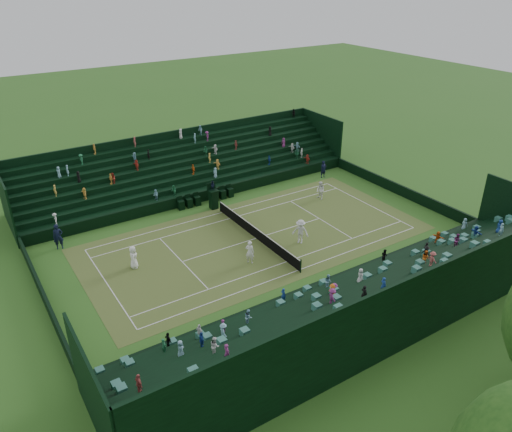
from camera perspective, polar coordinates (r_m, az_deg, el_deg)
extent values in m
plane|color=#326921|center=(39.40, 0.00, -2.60)|extent=(160.00, 160.00, 0.00)
cube|color=#386D24|center=(39.40, 0.00, -2.59)|extent=(12.97, 26.77, 0.01)
cube|color=black|center=(48.73, 15.95, 2.97)|extent=(17.17, 0.20, 1.00)
cube|color=black|center=(34.59, -23.01, -8.65)|extent=(17.17, 0.20, 1.00)
cube|color=black|center=(33.39, 7.96, -7.84)|extent=(0.20, 31.77, 1.00)
cube|color=black|center=(45.78, -5.75, 2.35)|extent=(0.20, 31.77, 1.00)
cube|color=black|center=(33.09, 8.52, -8.25)|extent=(0.80, 32.00, 1.00)
cube|color=black|center=(32.48, 9.47, -8.59)|extent=(0.80, 32.00, 1.45)
cube|color=black|center=(31.89, 10.45, -8.93)|extent=(0.80, 32.00, 1.90)
cube|color=black|center=(31.30, 11.48, -9.29)|extent=(0.80, 32.00, 2.35)
cube|color=black|center=(30.73, 12.54, -9.66)|extent=(0.80, 32.00, 2.80)
cube|color=black|center=(30.17, 13.65, -10.04)|extent=(0.80, 32.00, 3.25)
cube|color=black|center=(29.62, 14.80, -10.43)|extent=(0.80, 32.00, 3.70)
cube|color=black|center=(29.09, 16.00, -10.83)|extent=(0.80, 32.00, 4.15)
cube|color=black|center=(28.62, 16.83, -10.71)|extent=(0.20, 32.00, 4.90)
cube|color=black|center=(46.19, -6.03, 2.57)|extent=(0.80, 32.00, 1.00)
cube|color=black|center=(46.76, -6.50, 3.15)|extent=(0.80, 32.00, 1.45)
cube|color=black|center=(47.33, -6.95, 3.73)|extent=(0.80, 32.00, 1.90)
cube|color=black|center=(47.92, -7.39, 4.29)|extent=(0.80, 32.00, 2.35)
cube|color=black|center=(48.51, -7.82, 4.83)|extent=(0.80, 32.00, 2.80)
cube|color=black|center=(49.11, -8.24, 5.36)|extent=(0.80, 32.00, 3.25)
cube|color=black|center=(49.71, -8.66, 5.88)|extent=(0.80, 32.00, 3.70)
cube|color=black|center=(50.32, -9.06, 6.39)|extent=(0.80, 32.00, 4.15)
cube|color=black|center=(50.63, -9.33, 6.95)|extent=(0.20, 32.00, 4.90)
cylinder|color=black|center=(43.59, -4.11, 1.16)|extent=(0.10, 0.10, 1.06)
cylinder|color=black|center=(35.09, 5.13, -5.73)|extent=(0.10, 0.10, 1.06)
cube|color=black|center=(39.18, 0.00, -2.01)|extent=(11.57, 0.02, 0.86)
cube|color=white|center=(38.95, 0.00, -1.41)|extent=(11.57, 0.04, 0.07)
cube|color=black|center=(44.08, -4.88, 1.86)|extent=(0.65, 0.65, 1.66)
cube|color=black|center=(43.72, -4.93, 2.91)|extent=(0.83, 0.83, 0.09)
cube|color=black|center=(43.85, -5.14, 3.44)|extent=(0.07, 0.83, 0.65)
imported|color=black|center=(43.53, -4.95, 3.48)|extent=(0.47, 0.51, 0.86)
cube|color=black|center=(44.40, -8.57, 1.24)|extent=(0.51, 0.51, 0.82)
cube|color=black|center=(44.40, -8.75, 1.96)|extent=(0.06, 0.51, 0.51)
cube|color=black|center=(44.70, -7.64, 1.49)|extent=(0.51, 0.51, 0.82)
cube|color=black|center=(44.69, -7.83, 2.20)|extent=(0.06, 0.51, 0.51)
cube|color=black|center=(45.00, -6.73, 1.72)|extent=(0.51, 0.51, 0.82)
cube|color=black|center=(45.00, -6.91, 2.43)|extent=(0.06, 0.51, 0.51)
cube|color=black|center=(45.73, -4.71, 2.24)|extent=(0.51, 0.51, 0.82)
cube|color=black|center=(45.73, -4.89, 2.94)|extent=(0.06, 0.51, 0.51)
cube|color=black|center=(46.07, -3.84, 2.47)|extent=(0.51, 0.51, 0.82)
cube|color=black|center=(46.07, -4.01, 3.16)|extent=(0.06, 0.51, 0.51)
cube|color=black|center=(46.42, -2.98, 2.69)|extent=(0.51, 0.51, 0.82)
cube|color=black|center=(46.42, -3.15, 3.38)|extent=(0.06, 0.51, 0.51)
imported|color=white|center=(36.38, -13.83, -4.60)|extent=(0.99, 0.82, 1.72)
imported|color=white|center=(35.88, -0.71, -4.13)|extent=(0.78, 0.75, 1.79)
imported|color=white|center=(46.08, 7.38, 2.90)|extent=(0.85, 0.67, 1.69)
imported|color=white|center=(38.51, 5.10, -1.78)|extent=(1.46, 1.36, 1.98)
imported|color=black|center=(51.01, 7.71, 5.32)|extent=(0.47, 0.67, 1.75)
imported|color=black|center=(40.46, -21.68, -2.21)|extent=(0.60, 0.81, 2.01)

